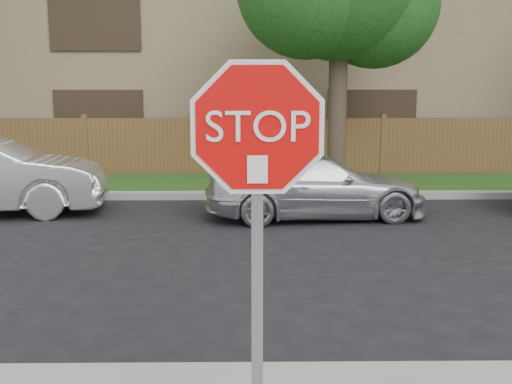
{
  "coord_description": "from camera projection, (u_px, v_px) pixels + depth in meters",
  "views": [
    {
      "loc": [
        0.38,
        -4.69,
        2.35
      ],
      "look_at": [
        0.42,
        -0.9,
        1.7
      ],
      "focal_mm": 42.0,
      "sensor_mm": 36.0,
      "label": 1
    }
  ],
  "objects": [
    {
      "name": "ground",
      "position": [
        204.0,
        373.0,
        5.02
      ],
      "size": [
        90.0,
        90.0,
        0.0
      ],
      "primitive_type": "plane",
      "color": "black",
      "rests_on": "ground"
    },
    {
      "name": "sedan_right",
      "position": [
        315.0,
        186.0,
        11.07
      ],
      "size": [
        4.22,
        2.06,
        1.18
      ],
      "primitive_type": "imported",
      "rotation": [
        0.0,
        0.0,
        1.67
      ],
      "color": "silver",
      "rests_on": "ground"
    },
    {
      "name": "apartment_building",
      "position": [
        238.0,
        56.0,
        21.18
      ],
      "size": [
        35.2,
        9.2,
        7.2
      ],
      "color": "#8F7858",
      "rests_on": "ground"
    },
    {
      "name": "far_curb",
      "position": [
        231.0,
        195.0,
        13.04
      ],
      "size": [
        70.0,
        0.3,
        0.15
      ],
      "primitive_type": "cube",
      "color": "gray",
      "rests_on": "ground"
    },
    {
      "name": "fence",
      "position": [
        235.0,
        148.0,
        16.12
      ],
      "size": [
        70.0,
        0.12,
        1.6
      ],
      "primitive_type": "cube",
      "color": "brown",
      "rests_on": "ground"
    },
    {
      "name": "stop_sign",
      "position": [
        257.0,
        187.0,
        3.26
      ],
      "size": [
        1.01,
        0.13,
        2.55
      ],
      "color": "gray",
      "rests_on": "sidewalk_near"
    },
    {
      "name": "grass_strip",
      "position": [
        233.0,
        184.0,
        14.67
      ],
      "size": [
        70.0,
        3.0,
        0.12
      ],
      "primitive_type": "cube",
      "color": "#1E4714",
      "rests_on": "ground"
    }
  ]
}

